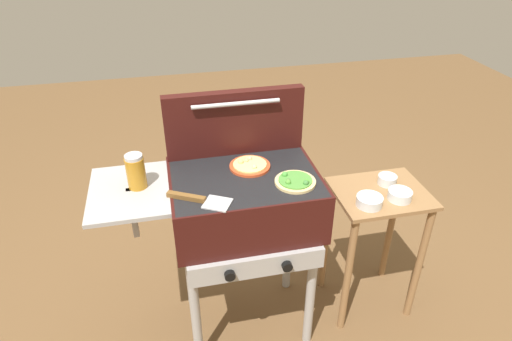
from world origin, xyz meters
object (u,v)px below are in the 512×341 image
Objects in this scene: prep_table at (375,225)px; topping_bowl_middle at (400,195)px; topping_bowl_near at (387,180)px; pizza_cheese at (250,165)px; topping_bowl_far at (369,201)px; pizza_veggie at (295,181)px; spatula at (199,200)px; sauce_jar at (136,171)px; grill at (242,204)px.

prep_table is 0.24m from topping_bowl_middle.
topping_bowl_near and topping_bowl_middle have the same top height.
topping_bowl_middle is at bearing -11.84° from pizza_cheese.
prep_table is 0.26m from topping_bowl_far.
pizza_veggie reaches higher than spatula.
topping_bowl_near is (1.16, 0.04, -0.23)m from sauce_jar.
spatula is at bearing -174.10° from pizza_veggie.
topping_bowl_near reaches higher than prep_table.
topping_bowl_far is at bearing 4.10° from spatula.
topping_bowl_middle is at bearing 4.20° from spatula.
topping_bowl_far is (1.00, -0.10, -0.23)m from sauce_jar.
pizza_cheese is 1.99× the size of topping_bowl_near.
grill is 5.35× the size of pizza_cheese.
pizza_veggie reaches higher than topping_bowl_far.
pizza_cheese is at bearing 168.16° from topping_bowl_middle.
pizza_cheese is at bearing 6.27° from sauce_jar.
topping_bowl_middle is at bearing -91.94° from topping_bowl_near.
topping_bowl_middle reaches higher than prep_table.
pizza_veggie is 0.62m from prep_table.
sauce_jar is 1.03m from topping_bowl_far.
spatula reaches higher than topping_bowl_near.
grill is at bearing -125.20° from pizza_cheese.
topping_bowl_far is (-0.16, -0.15, 0.00)m from topping_bowl_near.
pizza_veggie is 1.56× the size of topping_bowl_middle.
pizza_veggie is 1.90× the size of topping_bowl_near.
topping_bowl_near is 0.75× the size of topping_bowl_far.
spatula reaches higher than grill.
grill is at bearing -179.63° from prep_table.
pizza_cheese is at bearing 173.92° from prep_table.
sauce_jar is at bearing 145.90° from spatula.
grill is at bearing 35.33° from spatula.
pizza_veggie reaches higher than grill.
topping_bowl_far is (0.57, -0.08, -0.01)m from grill.
sauce_jar is (-0.64, 0.12, 0.06)m from pizza_veggie.
sauce_jar is 0.21× the size of prep_table.
pizza_veggie reaches higher than topping_bowl_middle.
pizza_cheese is 1.21× the size of sauce_jar.
pizza_cheese is at bearing 163.40° from topping_bowl_far.
topping_bowl_near is 0.13m from topping_bowl_middle.
prep_table is at bearing -6.08° from pizza_cheese.
grill is at bearing 171.61° from topping_bowl_far.
topping_bowl_middle is (0.05, -0.08, 0.22)m from prep_table.
pizza_veggie is 0.65m from sauce_jar.
topping_bowl_near and topping_bowl_far have the same top height.
spatula is 0.35× the size of prep_table.
sauce_jar reaches higher than grill.
pizza_cheese is 0.23m from pizza_veggie.
grill is at bearing -2.46° from sauce_jar.
spatula is (-0.40, -0.04, -0.00)m from pizza_veggie.
spatula reaches higher than topping_bowl_far.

